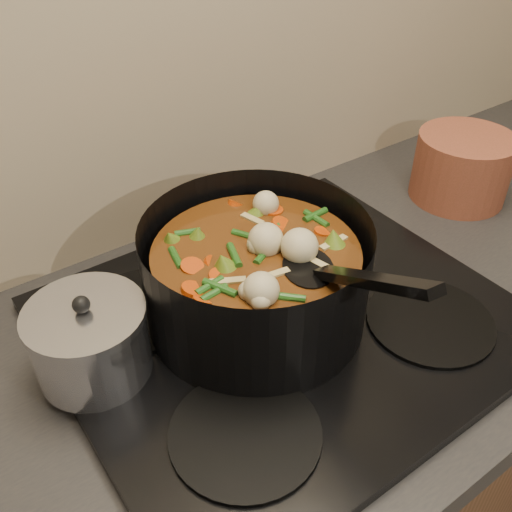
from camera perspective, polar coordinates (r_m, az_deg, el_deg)
counter at (r=1.20m, az=2.17°, el=-22.59°), size 2.64×0.64×0.91m
stovetop at (r=0.83m, az=2.91°, el=-6.48°), size 0.62×0.54×0.03m
stockpot at (r=0.78m, az=0.04°, el=-2.12°), size 0.38×0.46×0.23m
saucepan at (r=0.75m, az=-16.24°, el=-8.13°), size 0.15×0.15×0.12m
terracotta_crock at (r=1.16m, az=19.89°, el=8.34°), size 0.20×0.20×0.13m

